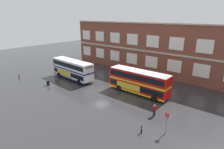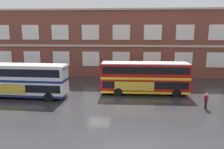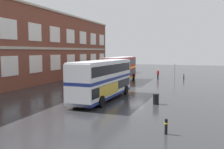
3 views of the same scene
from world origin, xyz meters
TOP-DOWN VIEW (x-y plane):
  - ground_plane at (0.00, 2.00)m, footprint 120.00×120.00m
  - brick_terminal_building at (2.02, 17.98)m, footprint 47.40×8.19m
  - double_decker_near at (-9.62, 1.11)m, footprint 11.10×3.20m
  - double_decker_middle at (5.34, 3.71)m, footprint 11.02×2.93m
  - waiting_passenger at (11.32, -1.55)m, footprint 0.53×0.51m

SIDE VIEW (x-z plane):
  - ground_plane at x=0.00m, z-range 0.00..0.00m
  - waiting_passenger at x=11.32m, z-range 0.08..1.78m
  - double_decker_near at x=-9.62m, z-range 0.11..4.18m
  - double_decker_middle at x=5.34m, z-range 0.11..4.18m
  - brick_terminal_building at x=2.02m, z-range -0.15..11.55m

